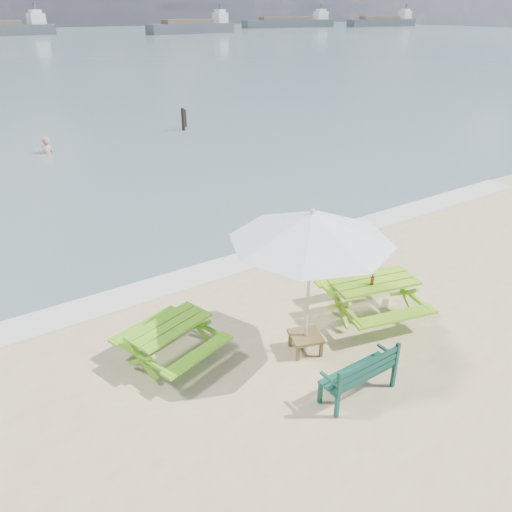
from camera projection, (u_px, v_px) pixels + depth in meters
foam_strip at (231, 265)px, 11.84m from camera, size 22.00×0.90×0.01m
picnic_table_left at (171, 342)px, 8.56m from camera, size 1.83×1.94×0.69m
picnic_table_right at (372, 299)px, 9.73m from camera, size 2.06×2.19×0.79m
park_bench at (358, 382)px, 7.78m from camera, size 1.31×0.46×0.80m
side_table at (305, 343)px, 8.79m from camera, size 0.68×0.68×0.35m
patio_umbrella at (312, 227)px, 7.80m from camera, size 3.40×3.40×2.65m
beer_bottle at (372, 280)px, 9.38m from camera, size 0.07×0.07×0.26m
swimmer at (48, 157)px, 21.00m from camera, size 0.70×0.53×1.75m
mooring_pilings at (184, 121)px, 24.82m from camera, size 0.57×0.77×1.29m
cargo_ships at (180, 26)px, 126.42m from camera, size 152.43×31.97×4.40m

